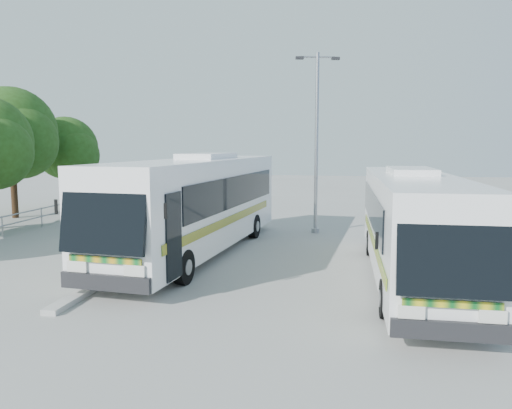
% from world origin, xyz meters
% --- Properties ---
extents(ground, '(100.00, 100.00, 0.00)m').
position_xyz_m(ground, '(0.00, 0.00, 0.00)').
color(ground, '#9A9A95').
rests_on(ground, ground).
extents(kerb_divider, '(0.40, 16.00, 0.15)m').
position_xyz_m(kerb_divider, '(-2.30, 2.00, 0.07)').
color(kerb_divider, '#B2B2AD').
rests_on(kerb_divider, ground).
extents(railing, '(0.06, 22.00, 1.00)m').
position_xyz_m(railing, '(-10.00, 4.00, 0.74)').
color(railing, gray).
rests_on(railing, ground).
extents(tree_far_d, '(5.62, 5.30, 7.33)m').
position_xyz_m(tree_far_d, '(-13.31, 8.80, 4.82)').
color(tree_far_d, '#382314').
rests_on(tree_far_d, ground).
extents(tree_far_e, '(4.54, 4.28, 5.92)m').
position_xyz_m(tree_far_e, '(-12.63, 13.30, 3.89)').
color(tree_far_e, '#382314').
rests_on(tree_far_e, ground).
extents(coach_main, '(4.06, 13.14, 3.59)m').
position_xyz_m(coach_main, '(-0.60, 1.41, 1.97)').
color(coach_main, white).
rests_on(coach_main, ground).
extents(coach_adjacent, '(2.59, 11.62, 3.22)m').
position_xyz_m(coach_adjacent, '(6.91, -1.17, 1.76)').
color(coach_adjacent, white).
rests_on(coach_adjacent, ground).
extents(lamppost, '(2.01, 0.66, 8.29)m').
position_xyz_m(lamppost, '(3.64, 6.66, 4.58)').
color(lamppost, '#94969C').
rests_on(lamppost, ground).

